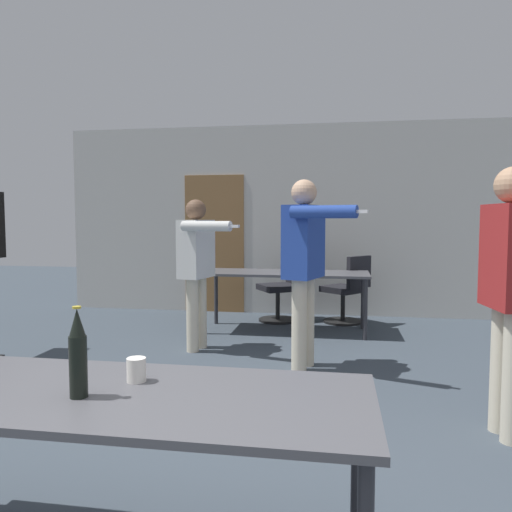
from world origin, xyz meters
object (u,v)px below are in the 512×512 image
Objects in this scene: office_chair_side_rolled at (348,292)px; drink_cup at (136,370)px; person_center_tall at (197,260)px; office_chair_near_pushed at (283,289)px; beer_bottle at (78,355)px; person_far_watching at (305,256)px.

office_chair_side_rolled is 9.51× the size of drink_cup.
person_center_tall is 16.64× the size of drink_cup.
office_chair_side_rolled is (1.60, 1.64, -0.54)m from person_center_tall.
office_chair_near_pushed is 9.60× the size of drink_cup.
drink_cup is at bearing 55.44° from beer_bottle.
person_far_watching reaches higher than office_chair_near_pushed.
office_chair_near_pushed is at bearing 87.88° from beer_bottle.
person_far_watching is 3.02m from beer_bottle.
beer_bottle reaches higher than office_chair_near_pushed.
person_far_watching is 2.30m from office_chair_near_pushed.
office_chair_near_pushed is 4.92m from drink_cup.
beer_bottle is at bearing 22.25° from person_center_tall.
person_far_watching is 1.92× the size of office_chair_side_rolled.
drink_cup is (0.67, -3.22, -0.17)m from person_center_tall.
person_center_tall is 1.75× the size of office_chair_side_rolled.
person_far_watching reaches higher than person_center_tall.
drink_cup is (-0.05, -4.91, 0.36)m from office_chair_near_pushed.
person_center_tall is at bearing 101.82° from drink_cup.
office_chair_near_pushed is (-0.44, 2.16, -0.63)m from person_far_watching.
person_far_watching is 1.10× the size of person_center_tall.
office_chair_near_pushed is 2.74× the size of beer_bottle.
office_chair_side_rolled is at bearing 148.97° from person_center_tall.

